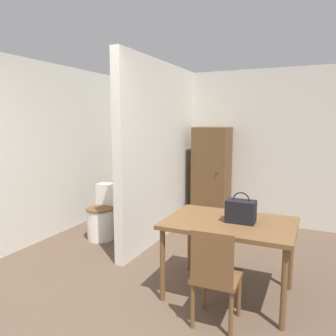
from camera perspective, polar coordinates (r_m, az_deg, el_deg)
name	(u,v)px	position (r m, az deg, el deg)	size (l,w,h in m)	color
wall_back	(226,147)	(5.67, 10.05, 3.66)	(5.14, 0.12, 2.50)	silver
wall_left	(50,151)	(5.09, -19.81, 2.78)	(0.12, 4.59, 2.50)	silver
partition_wall	(162,152)	(4.73, -1.09, 2.89)	(0.12, 2.34, 2.50)	silver
dining_table	(230,229)	(3.23, 10.68, -10.36)	(1.20, 0.84, 0.74)	brown
wooden_chair	(215,274)	(2.82, 8.19, -17.85)	(0.39, 0.39, 0.85)	brown
toilet	(103,216)	(4.88, -11.24, -8.16)	(0.40, 0.55, 0.76)	white
handbag	(241,211)	(3.16, 12.56, -7.33)	(0.27, 0.16, 0.29)	black
wooden_cabinet	(212,175)	(5.46, 7.59, -1.29)	(0.56, 0.50, 1.59)	brown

